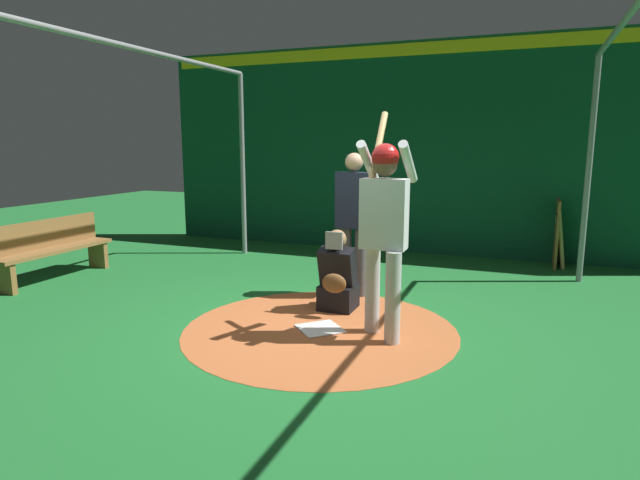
{
  "coord_description": "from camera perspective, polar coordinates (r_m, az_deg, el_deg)",
  "views": [
    {
      "loc": [
        4.89,
        1.92,
        1.91
      ],
      "look_at": [
        0.0,
        0.0,
        0.95
      ],
      "focal_mm": 29.76,
      "sensor_mm": 36.0,
      "label": 1
    }
  ],
  "objects": [
    {
      "name": "back_wall",
      "position": [
        9.49,
        9.89,
        9.64
      ],
      "size": [
        0.22,
        9.44,
        3.61
      ],
      "color": "#0F472D",
      "rests_on": "ground"
    },
    {
      "name": "bench",
      "position": [
        8.41,
        -26.9,
        -0.79
      ],
      "size": [
        1.83,
        0.36,
        0.85
      ],
      "color": "olive",
      "rests_on": "ground"
    },
    {
      "name": "dirt_circle",
      "position": [
        5.59,
        0.0,
        -9.59
      ],
      "size": [
        2.84,
        2.84,
        0.01
      ],
      "primitive_type": "cylinder",
      "color": "#B76033",
      "rests_on": "ground"
    },
    {
      "name": "ground_plane",
      "position": [
        5.59,
        0.0,
        -9.62
      ],
      "size": [
        25.44,
        25.44,
        0.0
      ],
      "primitive_type": "plane",
      "color": "#1E6B2D"
    },
    {
      "name": "bat_rack",
      "position": [
        9.17,
        24.17,
        0.55
      ],
      "size": [
        0.82,
        0.2,
        1.05
      ],
      "color": "olive",
      "rests_on": "ground"
    },
    {
      "name": "umpire",
      "position": [
        6.62,
        3.62,
        2.57
      ],
      "size": [
        0.23,
        0.49,
        1.8
      ],
      "color": "#4C4C51",
      "rests_on": "ground"
    },
    {
      "name": "batter",
      "position": [
        5.15,
        6.89,
        2.11
      ],
      "size": [
        0.68,
        0.49,
        2.23
      ],
      "color": "#BCBCC0",
      "rests_on": "ground"
    },
    {
      "name": "cage_frame",
      "position": [
        5.27,
        0.0,
        13.55
      ],
      "size": [
        6.41,
        5.42,
        3.09
      ],
      "color": "gray",
      "rests_on": "ground"
    },
    {
      "name": "home_plate",
      "position": [
        5.59,
        0.0,
        -9.5
      ],
      "size": [
        0.59,
        0.59,
        0.01
      ],
      "primitive_type": "cube",
      "rotation": [
        0.0,
        0.0,
        0.79
      ],
      "color": "white",
      "rests_on": "dirt_circle"
    },
    {
      "name": "catcher",
      "position": [
        6.13,
        1.89,
        -4.2
      ],
      "size": [
        0.58,
        0.4,
        0.95
      ],
      "color": "black",
      "rests_on": "ground"
    }
  ]
}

